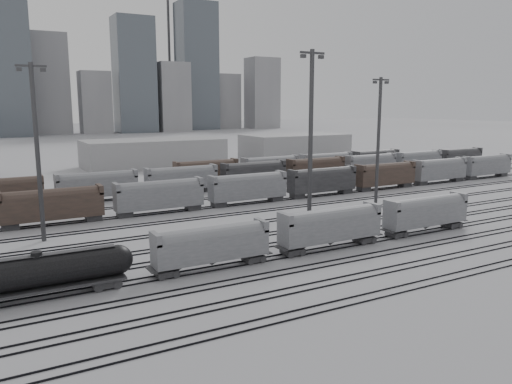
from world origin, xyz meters
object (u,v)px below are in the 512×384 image
tank_car_b (38,273)px  hopper_car_c (426,211)px  hopper_car_a (212,244)px  hopper_car_b (331,225)px  light_mast_c (311,134)px

tank_car_b → hopper_car_c: 51.74m
hopper_car_a → hopper_car_c: size_ratio=0.95×
tank_car_b → hopper_car_b: size_ratio=1.25×
light_mast_c → tank_car_b: bearing=-163.4°
hopper_car_b → tank_car_b: bearing=-180.0°
hopper_car_a → hopper_car_b: 16.59m
tank_car_b → light_mast_c: bearing=16.6°
hopper_car_a → light_mast_c: bearing=28.7°
tank_car_b → hopper_car_c: bearing=0.0°
tank_car_b → hopper_car_b: hopper_car_b is taller
hopper_car_a → hopper_car_b: (16.59, 0.00, 0.21)m
tank_car_b → hopper_car_a: size_ratio=1.34×
tank_car_b → hopper_car_c: hopper_car_c is taller
hopper_car_a → light_mast_c: (21.61, 11.83, 10.92)m
hopper_car_c → light_mast_c: 20.09m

